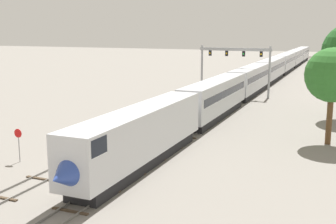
{
  "coord_description": "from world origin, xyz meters",
  "views": [
    {
      "loc": [
        17.21,
        -26.48,
        11.11
      ],
      "look_at": [
        1.0,
        12.0,
        3.0
      ],
      "focal_mm": 45.73,
      "sensor_mm": 36.0,
      "label": 1
    }
  ],
  "objects_px": {
    "passenger_train": "(272,69)",
    "stop_sign": "(19,140)",
    "signal_gantry": "(235,59)",
    "trackside_tree_mid": "(333,75)"
  },
  "relations": [
    {
      "from": "passenger_train",
      "to": "stop_sign",
      "type": "height_order",
      "value": "passenger_train"
    },
    {
      "from": "trackside_tree_mid",
      "to": "passenger_train",
      "type": "bearing_deg",
      "value": 105.4
    },
    {
      "from": "passenger_train",
      "to": "signal_gantry",
      "type": "relative_size",
      "value": 12.21
    },
    {
      "from": "passenger_train",
      "to": "stop_sign",
      "type": "bearing_deg",
      "value": -98.51
    },
    {
      "from": "trackside_tree_mid",
      "to": "signal_gantry",
      "type": "bearing_deg",
      "value": 121.4
    },
    {
      "from": "signal_gantry",
      "to": "stop_sign",
      "type": "distance_m",
      "value": 43.7
    },
    {
      "from": "passenger_train",
      "to": "stop_sign",
      "type": "xyz_separation_m",
      "value": [
        -10.0,
        -66.8,
        -0.74
      ]
    },
    {
      "from": "passenger_train",
      "to": "signal_gantry",
      "type": "bearing_deg",
      "value": -95.35
    },
    {
      "from": "passenger_train",
      "to": "stop_sign",
      "type": "distance_m",
      "value": 67.55
    },
    {
      "from": "signal_gantry",
      "to": "passenger_train",
      "type": "bearing_deg",
      "value": 84.65
    }
  ]
}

